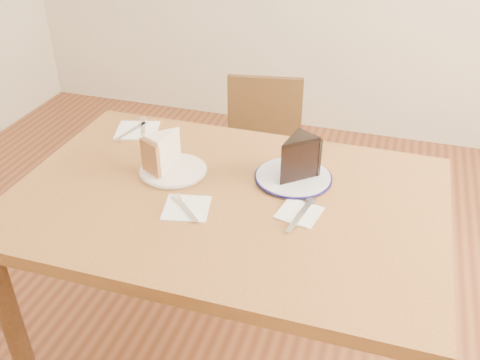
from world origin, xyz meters
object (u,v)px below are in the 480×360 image
object	(u,v)px
chocolate_cake	(294,161)
table	(227,223)
carrot_cake	(166,151)
plate_cream	(173,171)
plate_navy	(293,177)
chair_far	(261,161)

from	to	relation	value
chocolate_cake	table	bearing A→B (deg)	67.30
table	carrot_cake	world-z (taller)	carrot_cake
table	carrot_cake	size ratio (longest dim) A/B	11.27
plate_cream	plate_navy	distance (m)	0.36
table	plate_navy	bearing A→B (deg)	41.12
carrot_cake	chocolate_cake	size ratio (longest dim) A/B	0.92
carrot_cake	chocolate_cake	world-z (taller)	chocolate_cake
plate_navy	chocolate_cake	xyz separation A→B (m)	(0.00, -0.01, 0.06)
carrot_cake	chocolate_cake	distance (m)	0.38
chair_far	plate_cream	world-z (taller)	same
table	chocolate_cake	size ratio (longest dim) A/B	10.32
chair_far	plate_cream	size ratio (longest dim) A/B	3.97
table	plate_cream	xyz separation A→B (m)	(-0.19, 0.07, 0.10)
plate_navy	carrot_cake	xyz separation A→B (m)	(-0.37, -0.06, 0.06)
plate_navy	chocolate_cake	size ratio (longest dim) A/B	1.87
table	plate_cream	size ratio (longest dim) A/B	6.26
plate_navy	chocolate_cake	bearing A→B (deg)	-76.67
chair_far	plate_navy	bearing A→B (deg)	103.02
chair_far	carrot_cake	distance (m)	0.78
chair_far	chocolate_cake	distance (m)	0.78
table	carrot_cake	xyz separation A→B (m)	(-0.21, 0.08, 0.16)
table	chair_far	bearing A→B (deg)	97.56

